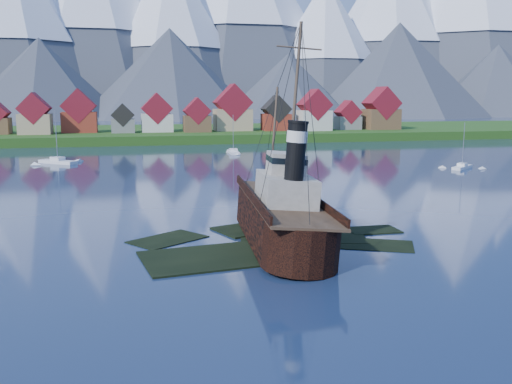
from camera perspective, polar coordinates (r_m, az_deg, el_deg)
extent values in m
plane|color=#192847|center=(59.63, 0.30, -5.72)|extent=(1400.00, 1400.00, 0.00)
cube|color=black|center=(57.24, -2.18, -6.71)|extent=(19.08, 11.42, 1.00)
cube|color=black|center=(65.00, 4.67, -4.81)|extent=(15.15, 9.76, 1.00)
cube|color=black|center=(68.63, 0.22, -3.91)|extent=(11.45, 9.06, 1.00)
cube|color=black|center=(62.58, 11.33, -5.57)|extent=(10.27, 8.34, 1.00)
cube|color=black|center=(64.21, -8.81, -5.09)|extent=(9.42, 8.68, 1.00)
cube|color=black|center=(69.06, 11.58, -4.09)|extent=(6.00, 4.00, 1.00)
cube|color=#1B4814|center=(226.94, -9.54, 5.46)|extent=(600.00, 80.00, 3.20)
cube|color=#3F3D38|center=(189.13, -8.85, 4.68)|extent=(600.00, 2.50, 2.00)
cube|color=tan|center=(208.39, -21.21, 6.36)|extent=(10.50, 9.00, 6.80)
cube|color=maroon|center=(208.22, -21.30, 7.81)|extent=(10.69, 9.18, 10.69)
cube|color=maroon|center=(212.81, -17.23, 6.68)|extent=(12.00, 8.50, 7.20)
cube|color=maroon|center=(212.64, -17.31, 8.23)|extent=(12.22, 8.67, 12.22)
cube|color=slate|center=(207.28, -13.15, 6.46)|extent=(8.00, 7.00, 4.80)
cube|color=black|center=(207.12, -13.19, 7.52)|extent=(8.15, 7.14, 8.15)
cube|color=beige|center=(210.53, -9.87, 6.83)|extent=(11.00, 9.50, 6.40)
cube|color=maroon|center=(210.36, -9.91, 8.24)|extent=(11.20, 9.69, 11.20)
cube|color=brown|center=(207.77, -5.92, 6.80)|extent=(9.50, 8.00, 5.80)
cube|color=maroon|center=(207.60, -5.95, 8.07)|extent=(9.67, 8.16, 9.67)
cube|color=tan|center=(214.78, -2.35, 7.23)|extent=(13.50, 10.00, 8.00)
cube|color=maroon|center=(214.62, -2.37, 8.94)|extent=(13.75, 10.20, 13.75)
cube|color=maroon|center=(215.40, 2.01, 6.99)|extent=(10.00, 8.50, 6.20)
cube|color=black|center=(215.24, 2.02, 8.30)|extent=(10.18, 8.67, 10.18)
cube|color=beige|center=(216.53, 5.83, 7.14)|extent=(11.50, 9.00, 7.50)
cube|color=maroon|center=(216.37, 5.86, 8.68)|extent=(11.71, 9.18, 11.71)
cube|color=slate|center=(225.53, 9.14, 6.84)|extent=(9.00, 7.50, 5.00)
cube|color=maroon|center=(225.38, 9.17, 7.89)|extent=(9.16, 7.65, 9.16)
cube|color=brown|center=(228.82, 12.38, 7.13)|extent=(12.50, 10.00, 7.80)
cube|color=maroon|center=(228.67, 12.44, 8.67)|extent=(12.73, 10.20, 12.73)
cone|color=#2D333D|center=(521.51, -23.19, 15.12)|extent=(180.00, 180.00, 150.00)
cone|color=#2D333D|center=(556.39, -16.19, 16.66)|extent=(210.00, 210.00, 180.00)
cone|color=#2D333D|center=(530.62, -8.41, 15.39)|extent=(170.00, 170.00, 145.00)
cone|color=white|center=(534.39, -8.49, 18.48)|extent=(105.40, 105.40, 87.00)
cone|color=#2D333D|center=(587.90, -1.69, 17.60)|extent=(240.00, 240.00, 200.00)
cone|color=#2D333D|center=(549.36, 6.89, 14.17)|extent=(150.00, 150.00, 125.00)
cone|color=white|center=(551.96, 6.95, 16.75)|extent=(93.00, 93.00, 75.00)
cone|color=#2D333D|center=(609.82, 13.32, 15.64)|extent=(200.00, 200.00, 170.00)
cone|color=#2D333D|center=(636.91, 20.71, 15.93)|extent=(230.00, 230.00, 190.00)
cone|color=#2D333D|center=(699.25, 24.17, 13.65)|extent=(180.00, 180.00, 155.00)
cone|color=#2D333D|center=(433.92, -20.72, 10.44)|extent=(120.00, 120.00, 58.00)
cone|color=#2D333D|center=(426.58, -8.55, 11.51)|extent=(136.00, 136.00, 66.00)
cone|color=#2D333D|center=(446.38, 3.23, 10.48)|extent=(110.00, 110.00, 50.00)
cone|color=#2D333D|center=(476.75, 14.03, 11.66)|extent=(150.00, 150.00, 75.00)
cone|color=#2D333D|center=(523.79, 22.91, 10.16)|extent=(124.00, 124.00, 60.00)
cube|color=black|center=(61.97, 2.33, -2.96)|extent=(7.12, 20.51, 4.27)
cone|color=black|center=(74.64, -0.34, -0.80)|extent=(7.12, 7.12, 7.12)
cylinder|color=black|center=(52.42, 5.27, -5.32)|extent=(7.12, 7.12, 4.27)
cube|color=#4C3826|center=(61.52, 2.34, -0.93)|extent=(6.98, 27.06, 0.25)
cube|color=black|center=(60.65, -0.77, -0.63)|extent=(0.20, 26.21, 0.92)
cube|color=black|center=(62.41, 5.38, -0.38)|extent=(0.20, 26.21, 0.92)
cube|color=#ADA89E|center=(59.81, 2.74, 0.25)|extent=(5.29, 8.65, 3.05)
cube|color=#ADA89E|center=(60.41, 2.50, 2.88)|extent=(3.66, 4.07, 2.24)
cylinder|color=black|center=(56.05, 3.69, 4.13)|extent=(1.93, 1.93, 5.70)
cylinder|color=silver|center=(55.93, 3.71, 5.58)|extent=(2.03, 2.03, 1.12)
cylinder|color=#473828|center=(68.56, 0.59, 5.39)|extent=(0.28, 0.28, 12.21)
cylinder|color=#473828|center=(58.05, 3.09, 10.25)|extent=(0.33, 0.33, 13.23)
cube|color=white|center=(142.64, -19.21, 2.75)|extent=(9.40, 8.37, 1.35)
cube|color=white|center=(142.53, -19.23, 3.17)|extent=(3.60, 3.51, 0.79)
cylinder|color=gray|center=(142.08, -19.35, 5.35)|extent=(0.16, 0.16, 11.67)
cube|color=white|center=(133.05, 19.91, 2.24)|extent=(7.23, 6.28, 1.09)
cube|color=white|center=(132.95, 19.93, 2.61)|extent=(2.74, 2.66, 0.63)
cylinder|color=gray|center=(132.54, 20.04, 4.49)|extent=(0.13, 0.13, 9.41)
cube|color=white|center=(159.13, -2.28, 3.92)|extent=(2.91, 9.74, 1.16)
cube|color=white|center=(159.04, -2.29, 4.25)|extent=(2.26, 2.80, 0.67)
cylinder|color=gray|center=(158.68, -2.30, 5.93)|extent=(0.13, 0.13, 10.01)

